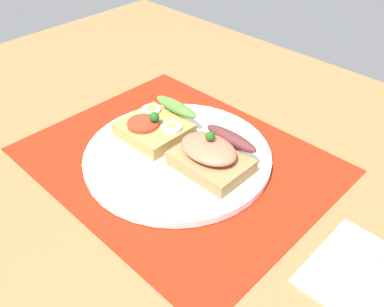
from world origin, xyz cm
name	(u,v)px	position (x,y,z in cm)	size (l,w,h in cm)	color
ground_plane	(178,168)	(0.00, 0.00, -1.60)	(120.00, 90.00, 3.20)	olive
placemat	(178,159)	(0.00, 0.00, 0.15)	(43.17, 34.53, 0.30)	#9E220E
plate	(178,156)	(0.00, 0.00, 0.86)	(27.81, 27.81, 1.12)	white
sandwich_egg_tomato	(157,125)	(-5.91, 1.28, 2.90)	(9.94, 10.43, 4.29)	#AD8246
sandwich_salmon	(212,155)	(5.67, 1.34, 3.42)	(10.62, 9.16, 5.51)	olive
napkin	(367,273)	(29.80, 0.48, 0.30)	(11.63, 12.57, 0.60)	white
fork	(379,274)	(30.79, 0.89, 0.76)	(1.62, 12.98, 0.32)	#B7B7BC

